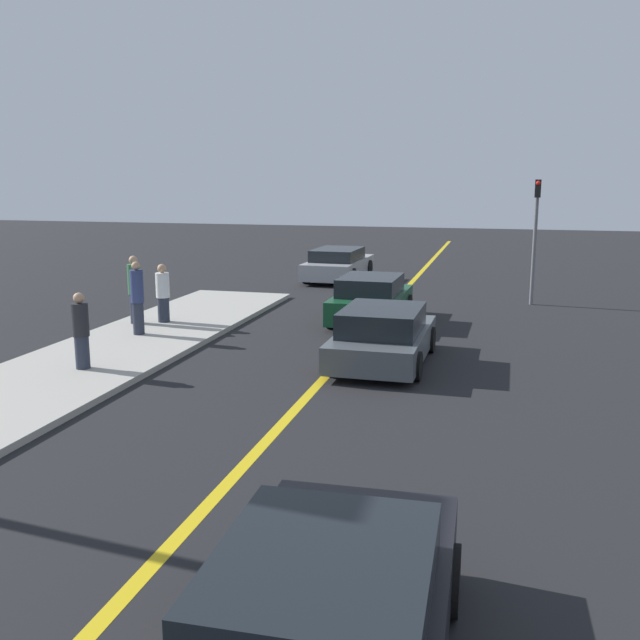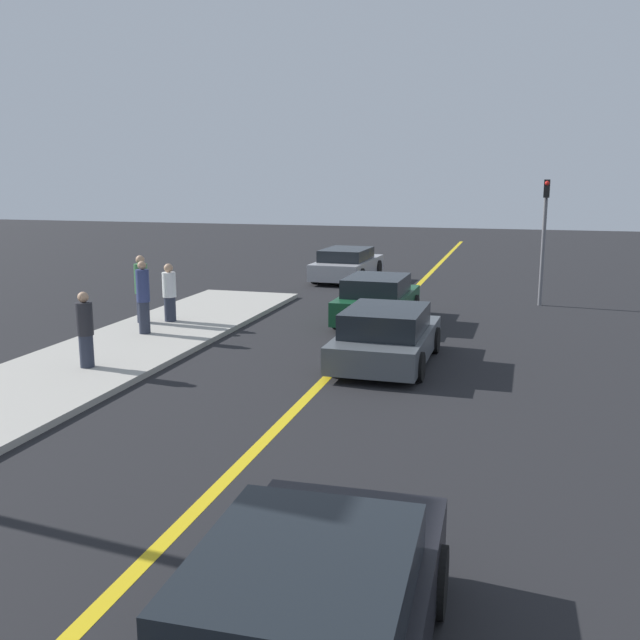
% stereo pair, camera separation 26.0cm
% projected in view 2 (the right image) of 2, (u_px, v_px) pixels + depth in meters
% --- Properties ---
extents(road_center_line, '(0.20, 60.00, 0.01)m').
position_uv_depth(road_center_line, '(354.00, 350.00, 16.85)').
color(road_center_line, gold).
rests_on(road_center_line, ground_plane).
extents(sidewalk_left, '(3.31, 24.83, 0.13)m').
position_uv_depth(sidewalk_left, '(5.00, 399.00, 12.96)').
color(sidewalk_left, '#ADA89E').
rests_on(sidewalk_left, ground_plane).
extents(car_near_right_lane, '(2.07, 3.85, 1.26)m').
position_uv_depth(car_near_right_lane, '(309.00, 617.00, 5.64)').
color(car_near_right_lane, black).
rests_on(car_near_right_lane, ground_plane).
extents(car_ahead_center, '(2.02, 3.99, 1.27)m').
position_uv_depth(car_ahead_center, '(386.00, 337.00, 15.56)').
color(car_ahead_center, '#4C5156').
rests_on(car_ahead_center, ground_plane).
extents(car_far_distant, '(1.97, 3.83, 1.33)m').
position_uv_depth(car_far_distant, '(377.00, 300.00, 20.01)').
color(car_far_distant, '#144728').
rests_on(car_far_distant, ground_plane).
extents(car_parked_left_lot, '(2.14, 4.56, 1.26)m').
position_uv_depth(car_parked_left_lot, '(347.00, 264.00, 28.27)').
color(car_parked_left_lot, '#9E9EA3').
rests_on(car_parked_left_lot, ground_plane).
extents(pedestrian_near_curb, '(0.34, 0.34, 1.59)m').
position_uv_depth(pedestrian_near_curb, '(85.00, 330.00, 14.76)').
color(pedestrian_near_curb, '#282D3D').
rests_on(pedestrian_near_curb, sidewalk_left).
extents(pedestrian_mid_group, '(0.33, 0.33, 1.85)m').
position_uv_depth(pedestrian_mid_group, '(143.00, 297.00, 17.93)').
color(pedestrian_mid_group, '#282D3D').
rests_on(pedestrian_mid_group, sidewalk_left).
extents(pedestrian_far_standing, '(0.36, 0.36, 1.84)m').
position_uv_depth(pedestrian_far_standing, '(142.00, 289.00, 19.29)').
color(pedestrian_far_standing, '#282D3D').
rests_on(pedestrian_far_standing, sidewalk_left).
extents(pedestrian_by_sign, '(0.37, 0.37, 1.59)m').
position_uv_depth(pedestrian_by_sign, '(169.00, 293.00, 19.49)').
color(pedestrian_by_sign, '#282D3D').
rests_on(pedestrian_by_sign, sidewalk_left).
extents(traffic_light, '(0.18, 0.40, 3.95)m').
position_uv_depth(traffic_light, '(544.00, 229.00, 22.25)').
color(traffic_light, slate).
rests_on(traffic_light, ground_plane).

